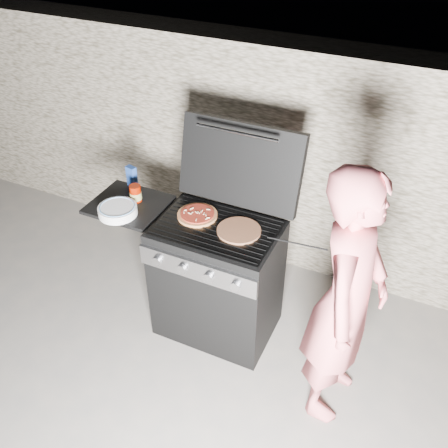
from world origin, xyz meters
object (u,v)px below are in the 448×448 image
at_px(pizza_topped, 197,214).
at_px(person, 346,301).
at_px(gas_grill, 186,269).
at_px(sauce_jar, 136,193).

bearing_deg(pizza_topped, person, -14.61).
relative_size(gas_grill, sauce_jar, 11.09).
xyz_separation_m(gas_grill, pizza_topped, (0.08, 0.05, 0.47)).
height_order(pizza_topped, person, person).
xyz_separation_m(gas_grill, sauce_jar, (-0.39, 0.05, 0.51)).
bearing_deg(person, pizza_topped, 77.55).
bearing_deg(person, sauce_jar, 82.05).
bearing_deg(pizza_topped, sauce_jar, -179.53).
xyz_separation_m(pizza_topped, person, (1.07, -0.28, -0.08)).
height_order(sauce_jar, person, person).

